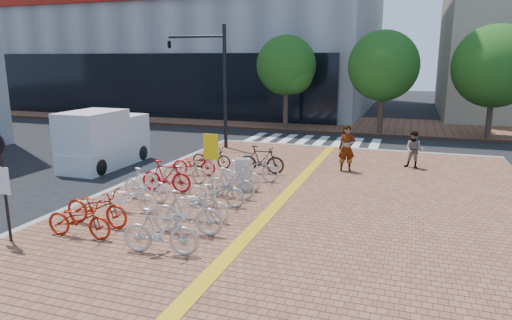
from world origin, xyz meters
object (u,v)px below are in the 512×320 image
at_px(bike_12, 231,183).
at_px(traffic_light_pole, 199,64).
at_px(bike_4, 166,176).
at_px(bike_10, 200,204).
at_px(pedestrian_a, 347,148).
at_px(bike_5, 185,171).
at_px(pedestrian_b, 414,150).
at_px(bike_11, 216,191).
at_px(utility_box, 243,174).
at_px(box_truck, 104,140).
at_px(bike_9, 187,213).
at_px(notice_sign, 2,174).
at_px(bike_13, 240,175).
at_px(bike_1, 96,207).
at_px(yellow_sign, 211,152).
at_px(bike_6, 194,164).
at_px(bike_8, 160,232).
at_px(bike_0, 79,219).
at_px(bike_3, 146,184).
at_px(bike_15, 261,160).
at_px(bike_2, 129,198).
at_px(bike_7, 211,157).
at_px(bike_14, 253,168).

xyz_separation_m(bike_12, traffic_light_pole, (-4.91, 8.02, 3.70)).
distance_m(bike_4, bike_10, 3.20).
xyz_separation_m(bike_12, pedestrian_a, (3.04, 4.94, 0.43)).
xyz_separation_m(bike_5, bike_12, (2.33, -1.27, 0.07)).
bearing_deg(pedestrian_b, bike_11, -115.09).
relative_size(utility_box, box_truck, 0.26).
distance_m(bike_4, utility_box, 2.62).
height_order(bike_9, notice_sign, notice_sign).
height_order(pedestrian_a, box_truck, box_truck).
relative_size(bike_13, notice_sign, 0.61).
bearing_deg(bike_1, yellow_sign, -19.97).
relative_size(bike_6, bike_10, 0.96).
relative_size(traffic_light_pole, box_truck, 1.42).
relative_size(bike_4, bike_12, 1.07).
height_order(bike_4, bike_11, bike_4).
bearing_deg(bike_8, bike_4, 19.63).
bearing_deg(bike_5, bike_9, -159.41).
bearing_deg(bike_8, bike_6, 11.82).
bearing_deg(bike_0, bike_4, -3.23).
bearing_deg(bike_13, bike_4, 126.56).
bearing_deg(bike_9, bike_0, 108.13).
xyz_separation_m(utility_box, box_truck, (-7.18, 1.99, 0.46)).
xyz_separation_m(bike_10, yellow_sign, (-0.85, 2.68, 0.92)).
distance_m(bike_4, bike_13, 2.53).
bearing_deg(bike_8, bike_9, -9.03).
relative_size(bike_3, yellow_sign, 0.88).
height_order(bike_0, bike_1, bike_1).
height_order(pedestrian_a, pedestrian_b, pedestrian_a).
bearing_deg(bike_6, bike_15, -73.47).
xyz_separation_m(bike_2, bike_7, (-0.02, 5.93, 0.01)).
bearing_deg(bike_7, bike_2, 179.51).
bearing_deg(bike_14, bike_5, 106.37).
relative_size(bike_7, bike_13, 1.02).
height_order(bike_4, bike_7, bike_4).
xyz_separation_m(pedestrian_b, yellow_sign, (-6.51, -5.87, 0.62)).
height_order(bike_0, box_truck, box_truck).
height_order(bike_1, bike_7, bike_1).
height_order(bike_10, pedestrian_b, pedestrian_b).
height_order(bike_8, bike_10, bike_8).
distance_m(bike_14, yellow_sign, 2.18).
bearing_deg(box_truck, bike_5, -20.05).
xyz_separation_m(bike_11, box_truck, (-7.02, 3.95, 0.53)).
xyz_separation_m(bike_2, bike_11, (2.20, 1.33, 0.05)).
height_order(bike_7, pedestrian_b, pedestrian_b).
distance_m(bike_1, bike_9, 2.63).
relative_size(bike_1, bike_12, 1.18).
bearing_deg(pedestrian_a, bike_15, -174.97).
xyz_separation_m(bike_10, bike_13, (-0.05, 3.31, 0.03)).
relative_size(bike_7, bike_15, 0.93).
distance_m(bike_3, bike_6, 3.47).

